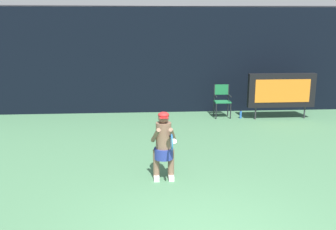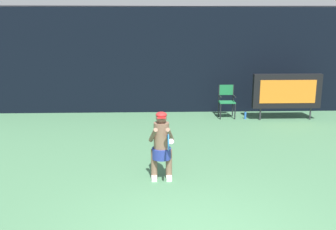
{
  "view_description": "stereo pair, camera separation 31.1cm",
  "coord_description": "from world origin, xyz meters",
  "px_view_note": "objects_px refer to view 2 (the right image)",
  "views": [
    {
      "loc": [
        -0.88,
        -5.03,
        3.16
      ],
      "look_at": [
        -0.26,
        3.66,
        1.05
      ],
      "focal_mm": 41.87,
      "sensor_mm": 36.0,
      "label": 1
    },
    {
      "loc": [
        -0.57,
        -5.04,
        3.16
      ],
      "look_at": [
        -0.26,
        3.66,
        1.05
      ],
      "focal_mm": 41.87,
      "sensor_mm": 36.0,
      "label": 2
    }
  ],
  "objects_px": {
    "tennis_racket": "(168,142)",
    "tennis_player": "(161,144)",
    "umpire_chair": "(227,99)",
    "water_bottle": "(245,115)",
    "scoreboard": "(287,91)"
  },
  "relations": [
    {
      "from": "tennis_racket",
      "to": "tennis_player",
      "type": "bearing_deg",
      "value": 102.13
    },
    {
      "from": "umpire_chair",
      "to": "water_bottle",
      "type": "distance_m",
      "value": 0.81
    },
    {
      "from": "scoreboard",
      "to": "tennis_player",
      "type": "relative_size",
      "value": 1.57
    },
    {
      "from": "scoreboard",
      "to": "tennis_racket",
      "type": "xyz_separation_m",
      "value": [
        -4.01,
        -5.25,
        -0.0
      ]
    },
    {
      "from": "water_bottle",
      "to": "tennis_racket",
      "type": "relative_size",
      "value": 0.44
    },
    {
      "from": "tennis_racket",
      "to": "umpire_chair",
      "type": "bearing_deg",
      "value": 68.03
    },
    {
      "from": "tennis_player",
      "to": "water_bottle",
      "type": "bearing_deg",
      "value": 59.85
    },
    {
      "from": "scoreboard",
      "to": "umpire_chair",
      "type": "xyz_separation_m",
      "value": [
        -1.87,
        0.39,
        -0.33
      ]
    },
    {
      "from": "scoreboard",
      "to": "umpire_chair",
      "type": "distance_m",
      "value": 1.93
    },
    {
      "from": "tennis_player",
      "to": "tennis_racket",
      "type": "height_order",
      "value": "tennis_player"
    },
    {
      "from": "umpire_chair",
      "to": "tennis_player",
      "type": "relative_size",
      "value": 0.77
    },
    {
      "from": "water_bottle",
      "to": "tennis_player",
      "type": "height_order",
      "value": "tennis_player"
    },
    {
      "from": "scoreboard",
      "to": "tennis_racket",
      "type": "height_order",
      "value": "scoreboard"
    },
    {
      "from": "scoreboard",
      "to": "water_bottle",
      "type": "distance_m",
      "value": 1.52
    },
    {
      "from": "scoreboard",
      "to": "tennis_player",
      "type": "xyz_separation_m",
      "value": [
        -4.13,
        -4.75,
        -0.2
      ]
    }
  ]
}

